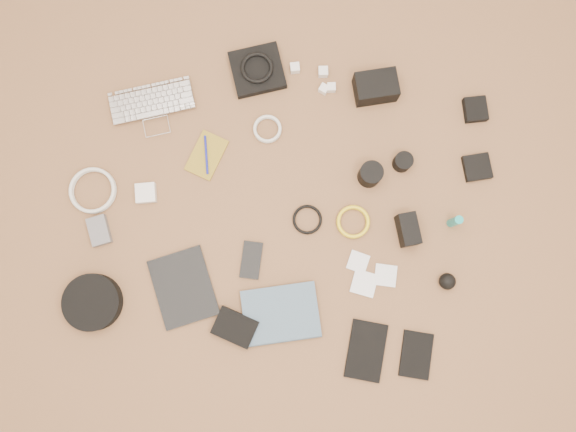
# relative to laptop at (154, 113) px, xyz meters

# --- Properties ---
(room_shell) EXTENTS (4.04, 4.04, 2.58)m
(room_shell) POSITION_rel_laptop_xyz_m (0.45, -0.31, 1.24)
(room_shell) COLOR #8D5F41
(room_shell) RESTS_ON ground
(laptop) EXTENTS (0.35, 0.29, 0.02)m
(laptop) POSITION_rel_laptop_xyz_m (0.00, 0.00, 0.00)
(laptop) COLOR #B4B4B8
(laptop) RESTS_ON ground
(headphone_pouch) EXTENTS (0.23, 0.22, 0.03)m
(headphone_pouch) POSITION_rel_laptop_xyz_m (0.34, 0.19, 0.00)
(headphone_pouch) COLOR black
(headphone_pouch) RESTS_ON ground
(headphones) EXTENTS (0.15, 0.15, 0.01)m
(headphones) POSITION_rel_laptop_xyz_m (0.34, 0.19, 0.03)
(headphones) COLOR black
(headphones) RESTS_ON headphone_pouch
(charger_a) EXTENTS (0.04, 0.04, 0.03)m
(charger_a) POSITION_rel_laptop_xyz_m (0.48, 0.22, 0.00)
(charger_a) COLOR white
(charger_a) RESTS_ON ground
(charger_b) EXTENTS (0.04, 0.04, 0.03)m
(charger_b) POSITION_rel_laptop_xyz_m (0.58, 0.22, 0.00)
(charger_b) COLOR white
(charger_b) RESTS_ON ground
(charger_c) EXTENTS (0.03, 0.03, 0.03)m
(charger_c) POSITION_rel_laptop_xyz_m (0.61, 0.16, 0.00)
(charger_c) COLOR white
(charger_c) RESTS_ON ground
(charger_d) EXTENTS (0.04, 0.04, 0.03)m
(charger_d) POSITION_rel_laptop_xyz_m (0.59, 0.15, 0.00)
(charger_d) COLOR white
(charger_d) RESTS_ON ground
(dslr_camera) EXTENTS (0.17, 0.14, 0.08)m
(dslr_camera) POSITION_rel_laptop_xyz_m (0.76, 0.17, 0.03)
(dslr_camera) COLOR black
(dslr_camera) RESTS_ON ground
(lens_pouch) EXTENTS (0.09, 0.10, 0.03)m
(lens_pouch) POSITION_rel_laptop_xyz_m (1.12, 0.14, 0.00)
(lens_pouch) COLOR black
(lens_pouch) RESTS_ON ground
(notebook_olive) EXTENTS (0.14, 0.18, 0.01)m
(notebook_olive) POSITION_rel_laptop_xyz_m (0.20, -0.13, -0.01)
(notebook_olive) COLOR olive
(notebook_olive) RESTS_ON ground
(pen_blue) EXTENTS (0.03, 0.14, 0.01)m
(pen_blue) POSITION_rel_laptop_xyz_m (0.20, -0.13, 0.00)
(pen_blue) COLOR #12179A
(pen_blue) RESTS_ON notebook_olive
(cable_white_a) EXTENTS (0.10, 0.10, 0.01)m
(cable_white_a) POSITION_rel_laptop_xyz_m (0.40, -0.01, -0.01)
(cable_white_a) COLOR silver
(cable_white_a) RESTS_ON ground
(lens_a) EXTENTS (0.10, 0.10, 0.09)m
(lens_a) POSITION_rel_laptop_xyz_m (0.77, -0.14, 0.03)
(lens_a) COLOR black
(lens_a) RESTS_ON ground
(lens_b) EXTENTS (0.09, 0.09, 0.06)m
(lens_b) POSITION_rel_laptop_xyz_m (0.88, -0.08, 0.02)
(lens_b) COLOR black
(lens_b) RESTS_ON ground
(card_reader) EXTENTS (0.11, 0.11, 0.02)m
(card_reader) POSITION_rel_laptop_xyz_m (1.15, -0.07, -0.00)
(card_reader) COLOR black
(card_reader) RESTS_ON ground
(power_brick) EXTENTS (0.08, 0.08, 0.03)m
(power_brick) POSITION_rel_laptop_xyz_m (0.01, -0.29, 0.00)
(power_brick) COLOR white
(power_brick) RESTS_ON ground
(cable_white_b) EXTENTS (0.17, 0.17, 0.01)m
(cable_white_b) POSITION_rel_laptop_xyz_m (-0.17, -0.30, -0.00)
(cable_white_b) COLOR silver
(cable_white_b) RESTS_ON ground
(cable_black) EXTENTS (0.11, 0.11, 0.01)m
(cable_black) POSITION_rel_laptop_xyz_m (0.58, -0.32, -0.01)
(cable_black) COLOR black
(cable_black) RESTS_ON ground
(cable_yellow) EXTENTS (0.14, 0.14, 0.01)m
(cable_yellow) POSITION_rel_laptop_xyz_m (0.74, -0.31, -0.01)
(cable_yellow) COLOR yellow
(cable_yellow) RESTS_ON ground
(flash) EXTENTS (0.09, 0.12, 0.08)m
(flash) POSITION_rel_laptop_xyz_m (0.92, -0.32, 0.03)
(flash) COLOR black
(flash) RESTS_ON ground
(lens_cleaner) EXTENTS (0.04, 0.04, 0.10)m
(lens_cleaner) POSITION_rel_laptop_xyz_m (1.07, -0.27, 0.04)
(lens_cleaner) COLOR teal
(lens_cleaner) RESTS_ON ground
(battery_charger) EXTENTS (0.10, 0.12, 0.03)m
(battery_charger) POSITION_rel_laptop_xyz_m (-0.13, -0.44, 0.00)
(battery_charger) COLOR slate
(battery_charger) RESTS_ON ground
(tablet) EXTENTS (0.27, 0.30, 0.01)m
(tablet) POSITION_rel_laptop_xyz_m (0.19, -0.60, -0.01)
(tablet) COLOR black
(tablet) RESTS_ON ground
(phone) EXTENTS (0.07, 0.13, 0.01)m
(phone) POSITION_rel_laptop_xyz_m (0.40, -0.48, -0.01)
(phone) COLOR black
(phone) RESTS_ON ground
(filter_case_left) EXTENTS (0.08, 0.08, 0.01)m
(filter_case_left) POSITION_rel_laptop_xyz_m (0.77, -0.44, -0.01)
(filter_case_left) COLOR silver
(filter_case_left) RESTS_ON ground
(filter_case_mid) EXTENTS (0.09, 0.09, 0.01)m
(filter_case_mid) POSITION_rel_laptop_xyz_m (0.79, -0.51, -0.01)
(filter_case_mid) COLOR silver
(filter_case_mid) RESTS_ON ground
(filter_case_right) EXTENTS (0.07, 0.07, 0.01)m
(filter_case_right) POSITION_rel_laptop_xyz_m (0.86, -0.48, -0.01)
(filter_case_right) COLOR silver
(filter_case_right) RESTS_ON ground
(air_blower) EXTENTS (0.07, 0.07, 0.06)m
(air_blower) POSITION_rel_laptop_xyz_m (1.07, -0.47, 0.02)
(air_blower) COLOR black
(air_blower) RESTS_ON ground
(headphone_case) EXTENTS (0.20, 0.20, 0.05)m
(headphone_case) POSITION_rel_laptop_xyz_m (-0.11, -0.68, 0.01)
(headphone_case) COLOR black
(headphone_case) RESTS_ON ground
(drive_case) EXTENTS (0.16, 0.13, 0.03)m
(drive_case) POSITION_rel_laptop_xyz_m (0.38, -0.71, 0.01)
(drive_case) COLOR black
(drive_case) RESTS_ON ground
(paperback) EXTENTS (0.29, 0.25, 0.02)m
(paperback) POSITION_rel_laptop_xyz_m (0.55, -0.74, 0.00)
(paperback) COLOR #466077
(paperback) RESTS_ON ground
(notebook_black_a) EXTENTS (0.13, 0.20, 0.01)m
(notebook_black_a) POSITION_rel_laptop_xyz_m (0.82, -0.73, -0.00)
(notebook_black_a) COLOR black
(notebook_black_a) RESTS_ON ground
(notebook_black_b) EXTENTS (0.11, 0.16, 0.01)m
(notebook_black_b) POSITION_rel_laptop_xyz_m (0.99, -0.73, -0.01)
(notebook_black_b) COLOR black
(notebook_black_b) RESTS_ON ground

